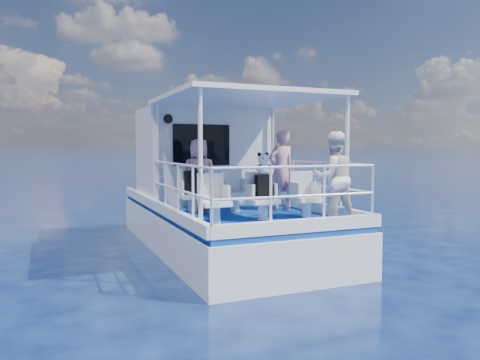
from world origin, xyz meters
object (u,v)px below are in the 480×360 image
object	(u,v)px
passenger_stbd_aft	(333,178)
panda	(263,164)
backpack_center	(264,187)
passenger_port_fwd	(199,175)

from	to	relation	value
passenger_stbd_aft	panda	size ratio (longest dim) A/B	4.00
backpack_center	panda	world-z (taller)	panda
passenger_port_fwd	backpack_center	world-z (taller)	passenger_port_fwd
passenger_port_fwd	backpack_center	bearing A→B (deg)	134.09
passenger_port_fwd	passenger_stbd_aft	size ratio (longest dim) A/B	0.95
backpack_center	passenger_port_fwd	bearing A→B (deg)	116.93
passenger_port_fwd	passenger_stbd_aft	xyz separation A→B (m)	(1.64, -2.26, 0.04)
panda	passenger_stbd_aft	bearing A→B (deg)	-42.25
backpack_center	panda	xyz separation A→B (m)	(-0.01, 0.01, 0.41)
panda	passenger_port_fwd	bearing A→B (deg)	116.91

